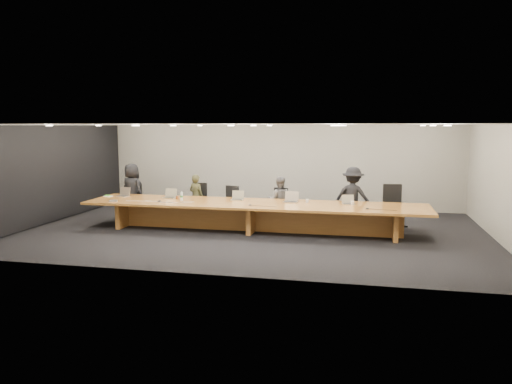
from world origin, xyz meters
The scene contains 29 objects.
ground centered at (0.00, 0.00, 0.00)m, with size 12.00×12.00×0.00m, color black.
back_wall centered at (0.00, 4.00, 1.40)m, with size 12.00×0.02×2.80m, color #B3B0A3.
left_wall_panel centered at (-5.94, 0.00, 1.37)m, with size 0.08×7.84×2.74m, color black.
conference_table centered at (0.00, 0.00, 0.52)m, with size 9.00×1.80×0.75m.
chair_far_left centered at (-4.06, 1.23, 0.51)m, with size 0.52×0.52×1.02m, color black, non-canonical shape.
chair_left centered at (-2.02, 1.30, 0.55)m, with size 0.56×0.56×1.09m, color black, non-canonical shape.
chair_mid_left centered at (-1.04, 1.29, 0.51)m, with size 0.52×0.52×1.03m, color black, non-canonical shape.
chair_mid_right centered at (0.43, 1.28, 0.50)m, with size 0.51×0.51×1.01m, color black, non-canonical shape.
chair_right centered at (2.40, 1.23, 0.52)m, with size 0.53×0.53×1.04m, color black, non-canonical shape.
chair_far_right centered at (3.62, 1.22, 0.60)m, with size 0.61×0.61×1.20m, color black, non-canonical shape.
person_a centered at (-4.08, 1.25, 0.81)m, with size 0.80×0.52×1.63m, color black.
person_b centered at (-2.03, 1.27, 0.67)m, with size 0.49×0.32×1.34m, color #31311A.
person_c centered at (0.49, 1.13, 0.67)m, with size 0.65×0.51×1.34m, color #545456.
person_d centered at (2.53, 1.24, 0.82)m, with size 1.06×0.61×1.64m, color black.
laptop_a centered at (-3.94, 0.35, 0.89)m, with size 0.35×0.25×0.27m, color tan, non-canonical shape.
laptop_b centered at (-2.51, 0.37, 0.88)m, with size 0.34×0.25×0.27m, color tan, non-canonical shape.
laptop_c centered at (-0.55, 0.41, 0.88)m, with size 0.33×0.24×0.26m, color tan, non-canonical shape.
laptop_d centered at (0.94, 0.31, 0.90)m, with size 0.37×0.27×0.29m, color tan, non-canonical shape.
laptop_e centered at (2.45, 0.31, 0.87)m, with size 0.31×0.23×0.25m, color tan, non-canonical shape.
water_bottle centered at (-1.99, -0.02, 0.87)m, with size 0.07×0.07×0.23m, color silver.
amber_mug centered at (-2.21, 0.20, 0.80)m, with size 0.07×0.07×0.09m, color brown.
paper_cup_near centered at (1.37, 0.33, 0.80)m, with size 0.08×0.08×0.10m, color silver.
paper_cup_far centered at (2.55, 0.20, 0.80)m, with size 0.09×0.09×0.10m, color white.
notepad centered at (-4.35, 0.28, 0.76)m, with size 0.22×0.18×0.01m, color silver.
lime_gadget centered at (-4.37, 0.29, 0.77)m, with size 0.14×0.08×0.02m, color #53C634.
av_box centered at (-3.73, -0.57, 0.77)m, with size 0.21×0.16×0.03m, color #A8A8AD.
mic_left centered at (-2.51, -0.32, 0.77)m, with size 0.12×0.12×0.03m, color black.
mic_center centered at (0.01, -0.42, 0.76)m, with size 0.11×0.11×0.03m, color black.
mic_right centered at (2.93, -0.34, 0.76)m, with size 0.11×0.11×0.03m, color black.
Camera 1 is at (2.85, -12.63, 2.77)m, focal length 35.00 mm.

